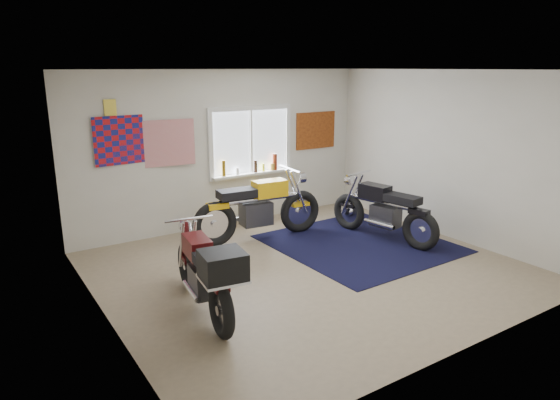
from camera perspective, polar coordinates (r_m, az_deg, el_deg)
ground at (r=7.05m, az=3.40°, el=-7.87°), size 5.50×5.50×0.00m
room_shell at (r=6.59m, az=3.62°, el=5.38°), size 5.50×5.50×5.50m
navy_rug at (r=8.09m, az=9.04°, el=-4.94°), size 2.55×2.65×0.01m
window_assembly at (r=8.95m, az=-3.34°, el=6.17°), size 1.66×0.17×1.26m
oil_bottles at (r=9.00m, az=-2.51°, el=3.97°), size 1.13×0.09×0.30m
flag_display at (r=7.96m, az=-18.85°, el=9.97°), size 1.60×0.10×1.17m
triumph_poster at (r=9.73m, az=4.10°, el=7.94°), size 0.90×0.03×0.70m
yellow_triumph at (r=8.09m, az=-2.48°, el=-1.08°), size 2.27×0.68×1.14m
black_chrome_bike at (r=8.25m, az=11.74°, el=-1.36°), size 0.65×2.03×1.05m
maroon_tourer at (r=5.66m, az=-8.45°, el=-8.31°), size 0.71×1.95×0.99m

